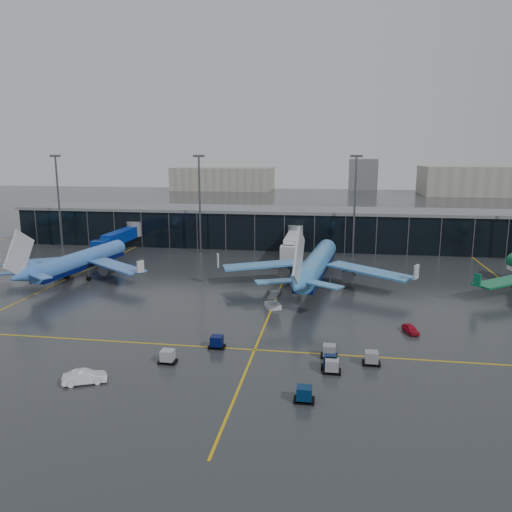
# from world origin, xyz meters

# --- Properties ---
(ground) EXTENTS (600.00, 600.00, 0.00)m
(ground) POSITION_xyz_m (0.00, 0.00, 0.00)
(ground) COLOR #282B2D
(ground) RESTS_ON ground
(terminal_pier) EXTENTS (142.00, 17.00, 10.70)m
(terminal_pier) POSITION_xyz_m (0.00, 62.00, 5.42)
(terminal_pier) COLOR black
(terminal_pier) RESTS_ON ground
(jet_bridges) EXTENTS (94.00, 27.50, 7.20)m
(jet_bridges) POSITION_xyz_m (-35.00, 42.99, 4.55)
(jet_bridges) COLOR #595B60
(jet_bridges) RESTS_ON ground
(flood_masts) EXTENTS (203.00, 0.50, 25.50)m
(flood_masts) POSITION_xyz_m (5.00, 50.00, 13.81)
(flood_masts) COLOR #595B60
(flood_masts) RESTS_ON ground
(distant_hangars) EXTENTS (260.00, 71.00, 22.00)m
(distant_hangars) POSITION_xyz_m (49.94, 270.08, 8.79)
(distant_hangars) COLOR #B2AD99
(distant_hangars) RESTS_ON ground
(taxi_lines) EXTENTS (220.00, 120.00, 0.02)m
(taxi_lines) POSITION_xyz_m (10.00, 10.61, 0.01)
(taxi_lines) COLOR gold
(taxi_lines) RESTS_ON ground
(airliner_arkefly) EXTENTS (39.01, 43.21, 12.11)m
(airliner_arkefly) POSITION_xyz_m (-32.35, 18.73, 6.06)
(airliner_arkefly) COLOR #4077D4
(airliner_arkefly) RESTS_ON ground
(airliner_klm_near) EXTENTS (43.80, 48.63, 13.72)m
(airliner_klm_near) POSITION_xyz_m (16.80, 20.49, 6.86)
(airliner_klm_near) COLOR #3F89D1
(airliner_klm_near) RESTS_ON ground
(baggage_carts) EXTENTS (27.45, 14.63, 1.70)m
(baggage_carts) POSITION_xyz_m (15.36, -19.71, 0.76)
(baggage_carts) COLOR black
(baggage_carts) RESTS_ON ground
(mobile_airstair) EXTENTS (3.25, 3.79, 3.45)m
(mobile_airstair) POSITION_xyz_m (10.14, 3.89, 0.77)
(mobile_airstair) COLOR silver
(mobile_airstair) RESTS_ON ground
(service_van_red) EXTENTS (2.52, 3.92, 1.24)m
(service_van_red) POSITION_xyz_m (31.58, -5.11, 0.62)
(service_van_red) COLOR #B80E22
(service_van_red) RESTS_ON ground
(service_van_white) EXTENTS (5.13, 3.54, 1.60)m
(service_van_white) POSITION_xyz_m (-7.62, -27.86, 0.80)
(service_van_white) COLOR white
(service_van_white) RESTS_ON ground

